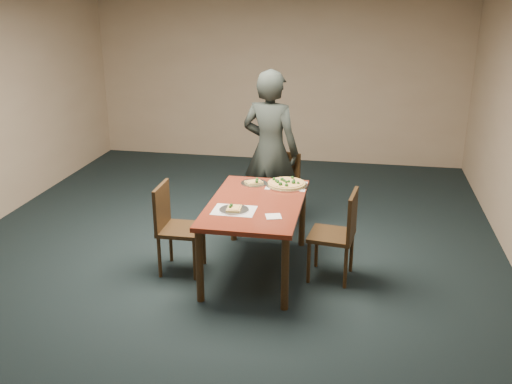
% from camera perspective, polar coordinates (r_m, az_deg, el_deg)
% --- Properties ---
extents(ground, '(8.00, 8.00, 0.00)m').
position_cam_1_polar(ground, '(6.01, -3.73, -7.29)').
color(ground, black).
rests_on(ground, ground).
extents(room_shell, '(8.00, 8.00, 8.00)m').
position_cam_1_polar(room_shell, '(5.44, -4.14, 9.24)').
color(room_shell, tan).
rests_on(room_shell, ground).
extents(dining_table, '(0.90, 1.50, 0.75)m').
position_cam_1_polar(dining_table, '(5.62, 0.00, -1.84)').
color(dining_table, '#5C1E12').
rests_on(dining_table, ground).
extents(chair_far, '(0.53, 0.53, 0.91)m').
position_cam_1_polar(chair_far, '(6.75, 2.35, 0.61)').
color(chair_far, black).
rests_on(chair_far, ground).
extents(chair_left, '(0.43, 0.43, 0.91)m').
position_cam_1_polar(chair_left, '(5.75, -8.26, -3.09)').
color(chair_left, black).
rests_on(chair_left, ground).
extents(chair_right, '(0.47, 0.47, 0.91)m').
position_cam_1_polar(chair_right, '(5.58, 8.38, -3.81)').
color(chair_right, black).
rests_on(chair_right, ground).
extents(diner, '(0.78, 0.61, 1.89)m').
position_cam_1_polar(diner, '(6.63, 1.44, 4.13)').
color(diner, black).
rests_on(diner, ground).
extents(placemat_main, '(0.42, 0.32, 0.00)m').
position_cam_1_polar(placemat_main, '(6.05, 3.07, 0.65)').
color(placemat_main, white).
rests_on(placemat_main, dining_table).
extents(placemat_near, '(0.40, 0.30, 0.00)m').
position_cam_1_polar(placemat_near, '(5.37, -2.21, -1.84)').
color(placemat_near, white).
rests_on(placemat_near, dining_table).
extents(pizza_pan, '(0.44, 0.44, 0.07)m').
position_cam_1_polar(pizza_pan, '(6.04, 3.06, 0.84)').
color(pizza_pan, silver).
rests_on(pizza_pan, dining_table).
extents(slice_plate_near, '(0.28, 0.28, 0.06)m').
position_cam_1_polar(slice_plate_near, '(5.37, -2.22, -1.71)').
color(slice_plate_near, silver).
rests_on(slice_plate_near, dining_table).
extents(slice_plate_far, '(0.28, 0.28, 0.06)m').
position_cam_1_polar(slice_plate_far, '(6.10, -0.20, 0.95)').
color(slice_plate_far, silver).
rests_on(slice_plate_far, dining_table).
extents(napkin, '(0.18, 0.18, 0.01)m').
position_cam_1_polar(napkin, '(5.22, 1.76, -2.46)').
color(napkin, white).
rests_on(napkin, dining_table).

